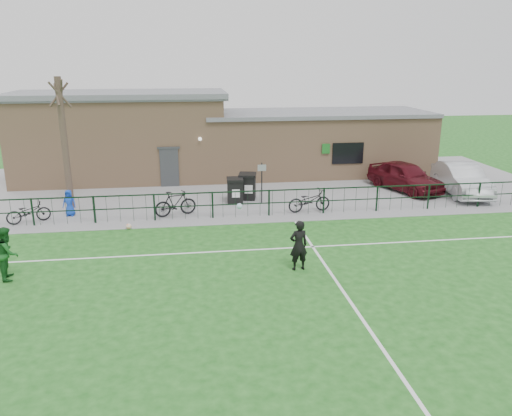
{
  "coord_description": "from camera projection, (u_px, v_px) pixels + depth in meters",
  "views": [
    {
      "loc": [
        -2.5,
        -12.95,
        6.75
      ],
      "look_at": [
        0.0,
        5.0,
        1.3
      ],
      "focal_mm": 35.0,
      "sensor_mm": 36.0,
      "label": 1
    }
  ],
  "objects": [
    {
      "name": "pitch_line_mid",
      "position": [
        260.0,
        249.0,
        18.35
      ],
      "size": [
        28.0,
        0.1,
        0.01
      ],
      "primitive_type": "cube",
      "color": "white",
      "rests_on": "ground"
    },
    {
      "name": "pitch_line_perp",
      "position": [
        346.0,
        295.0,
        14.82
      ],
      "size": [
        0.1,
        16.0,
        0.01
      ],
      "primitive_type": "cube",
      "color": "white",
      "rests_on": "ground"
    },
    {
      "name": "car_silver",
      "position": [
        461.0,
        179.0,
        25.59
      ],
      "size": [
        2.36,
        4.97,
        1.57
      ],
      "primitive_type": "imported",
      "rotation": [
        0.0,
        0.0,
        -0.15
      ],
      "color": "#B7BBC0",
      "rests_on": "paving_strip"
    },
    {
      "name": "bicycle_c",
      "position": [
        28.0,
        212.0,
        21.18
      ],
      "size": [
        1.87,
        1.26,
        0.93
      ],
      "primitive_type": "imported",
      "rotation": [
        0.0,
        0.0,
        1.97
      ],
      "color": "black",
      "rests_on": "paving_strip"
    },
    {
      "name": "spectator_child",
      "position": [
        69.0,
        203.0,
        22.08
      ],
      "size": [
        0.62,
        0.44,
        1.18
      ],
      "primitive_type": "imported",
      "rotation": [
        0.0,
        0.0,
        -0.12
      ],
      "color": "#1440C0",
      "rests_on": "paving_strip"
    },
    {
      "name": "perimeter_fence",
      "position": [
        247.0,
        204.0,
        21.97
      ],
      "size": [
        28.0,
        0.1,
        1.2
      ],
      "primitive_type": "cube",
      "color": "black",
      "rests_on": "ground"
    },
    {
      "name": "ball_ground",
      "position": [
        129.0,
        226.0,
        20.51
      ],
      "size": [
        0.24,
        0.24,
        0.24
      ],
      "primitive_type": "sphere",
      "color": "white",
      "rests_on": "ground"
    },
    {
      "name": "goalkeeper_kick",
      "position": [
        297.0,
        244.0,
        16.44
      ],
      "size": [
        2.1,
        3.19,
        1.71
      ],
      "color": "black",
      "rests_on": "ground"
    },
    {
      "name": "ground",
      "position": [
        280.0,
        299.0,
        14.56
      ],
      "size": [
        90.0,
        90.0,
        0.0
      ],
      "primitive_type": "plane",
      "color": "#195418",
      "rests_on": "ground"
    },
    {
      "name": "pitch_line_touch",
      "position": [
        247.0,
        218.0,
        21.95
      ],
      "size": [
        28.0,
        0.1,
        0.01
      ],
      "primitive_type": "cube",
      "color": "white",
      "rests_on": "ground"
    },
    {
      "name": "wheelie_bin_right",
      "position": [
        235.0,
        191.0,
        24.13
      ],
      "size": [
        0.79,
        0.88,
        1.12
      ],
      "primitive_type": "cube",
      "rotation": [
        0.0,
        0.0,
        -0.06
      ],
      "color": "black",
      "rests_on": "paving_strip"
    },
    {
      "name": "bicycle_d",
      "position": [
        175.0,
        203.0,
        22.08
      ],
      "size": [
        1.96,
        1.08,
        1.14
      ],
      "primitive_type": "imported",
      "rotation": [
        0.0,
        0.0,
        1.88
      ],
      "color": "black",
      "rests_on": "paving_strip"
    },
    {
      "name": "outfield_player",
      "position": [
        7.0,
        253.0,
        15.75
      ],
      "size": [
        0.8,
        0.94,
        1.71
      ],
      "primitive_type": "imported",
      "rotation": [
        0.0,
        0.0,
        1.77
      ],
      "color": "#18541E",
      "rests_on": "ground"
    },
    {
      "name": "sign_post",
      "position": [
        262.0,
        183.0,
        23.83
      ],
      "size": [
        0.07,
        0.07,
        2.0
      ],
      "primitive_type": "cylinder",
      "rotation": [
        0.0,
        0.0,
        0.23
      ],
      "color": "black",
      "rests_on": "paving_strip"
    },
    {
      "name": "wheelie_bin_left",
      "position": [
        247.0,
        187.0,
        24.76
      ],
      "size": [
        0.96,
        1.04,
        1.2
      ],
      "primitive_type": "cube",
      "rotation": [
        0.0,
        0.0,
        -0.2
      ],
      "color": "black",
      "rests_on": "paving_strip"
    },
    {
      "name": "clubhouse",
      "position": [
        214.0,
        138.0,
        29.45
      ],
      "size": [
        24.25,
        5.4,
        4.96
      ],
      "color": "tan",
      "rests_on": "ground"
    },
    {
      "name": "paving_strip",
      "position": [
        235.0,
        186.0,
        27.36
      ],
      "size": [
        34.0,
        13.0,
        0.02
      ],
      "primitive_type": "cube",
      "color": "gray",
      "rests_on": "ground"
    },
    {
      "name": "bare_tree",
      "position": [
        65.0,
        145.0,
        22.6
      ],
      "size": [
        0.3,
        0.3,
        6.0
      ],
      "primitive_type": "cylinder",
      "color": "#423228",
      "rests_on": "ground"
    },
    {
      "name": "car_maroon",
      "position": [
        405.0,
        176.0,
        26.31
      ],
      "size": [
        3.21,
        4.83,
        1.53
      ],
      "primitive_type": "imported",
      "rotation": [
        0.0,
        0.0,
        0.34
      ],
      "color": "#4E0E16",
      "rests_on": "paving_strip"
    },
    {
      "name": "bicycle_e",
      "position": [
        309.0,
        201.0,
        22.68
      ],
      "size": [
        2.06,
        0.94,
        1.04
      ],
      "primitive_type": "imported",
      "rotation": [
        0.0,
        0.0,
        1.7
      ],
      "color": "black",
      "rests_on": "paving_strip"
    }
  ]
}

